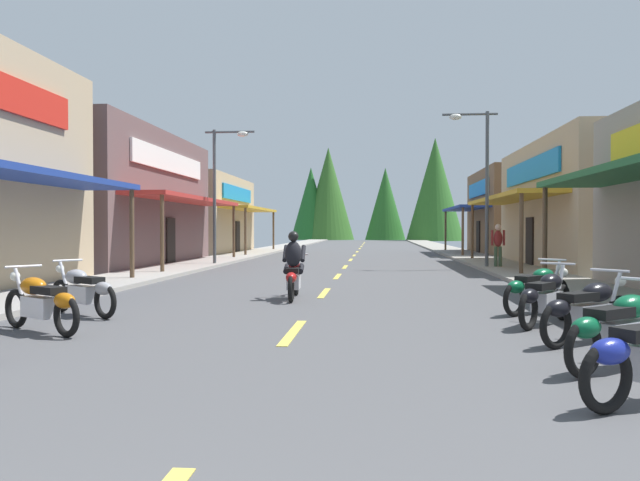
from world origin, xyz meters
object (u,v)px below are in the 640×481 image
at_px(motorcycle_parked_right_4, 537,288).
at_px(motorcycle_parked_right_1, 620,328).
at_px(streetlamp_right, 479,167).
at_px(motorcycle_parked_right_2, 588,309).
at_px(streetlamp_left, 222,177).
at_px(motorcycle_parked_right_3, 546,296).
at_px(rider_cruising_lead, 294,271).
at_px(motorcycle_parked_left_2, 83,290).
at_px(pedestrian_by_shop, 498,243).
at_px(motorcycle_parked_left_1, 41,302).

bearing_deg(motorcycle_parked_right_4, motorcycle_parked_right_1, -136.58).
relative_size(streetlamp_right, motorcycle_parked_right_2, 3.63).
bearing_deg(streetlamp_right, motorcycle_parked_right_2, -93.81).
bearing_deg(streetlamp_left, streetlamp_right, -6.96).
bearing_deg(motorcycle_parked_right_2, motorcycle_parked_right_3, 55.91).
bearing_deg(rider_cruising_lead, motorcycle_parked_right_1, -148.54).
distance_m(motorcycle_parked_right_2, motorcycle_parked_left_2, 8.71).
xyz_separation_m(streetlamp_left, motorcycle_parked_right_2, (9.63, -17.69, -3.39)).
bearing_deg(motorcycle_parked_right_2, streetlamp_right, 47.45).
bearing_deg(streetlamp_left, rider_cruising_lead, -69.15).
bearing_deg(motorcycle_parked_right_1, streetlamp_right, 46.67).
distance_m(streetlamp_left, motorcycle_parked_right_2, 20.42).
bearing_deg(pedestrian_by_shop, motorcycle_parked_left_1, 136.85).
xyz_separation_m(streetlamp_left, pedestrian_by_shop, (11.49, -1.33, -2.82)).
bearing_deg(motorcycle_parked_left_2, motorcycle_parked_left_1, 130.30).
bearing_deg(rider_cruising_lead, motorcycle_parked_right_2, -139.70).
relative_size(motorcycle_parked_right_4, pedestrian_by_shop, 0.90).
xyz_separation_m(motorcycle_parked_right_4, motorcycle_parked_left_1, (-8.29, -2.95, 0.00)).
height_order(motorcycle_parked_right_2, motorcycle_parked_right_4, same).
bearing_deg(streetlamp_right, streetlamp_left, 173.04).
bearing_deg(motorcycle_parked_right_3, motorcycle_parked_right_2, -139.40).
bearing_deg(streetlamp_left, motorcycle_parked_left_2, -85.63).
height_order(motorcycle_parked_right_3, rider_cruising_lead, rider_cruising_lead).
height_order(motorcycle_parked_right_4, motorcycle_parked_left_1, same).
distance_m(motorcycle_parked_right_3, rider_cruising_lead, 5.90).
xyz_separation_m(streetlamp_right, motorcycle_parked_left_1, (-9.30, -16.15, -3.60)).
relative_size(motorcycle_parked_left_2, rider_cruising_lead, 0.86).
bearing_deg(streetlamp_left, motorcycle_parked_right_3, -59.32).
height_order(streetlamp_right, motorcycle_parked_right_1, streetlamp_right).
bearing_deg(motorcycle_parked_left_1, motorcycle_parked_right_4, -128.02).
distance_m(motorcycle_parked_left_1, pedestrian_by_shop, 19.02).
bearing_deg(motorcycle_parked_right_3, pedestrian_by_shop, 28.21).
distance_m(streetlamp_left, motorcycle_parked_left_1, 17.84).
distance_m(motorcycle_parked_left_2, rider_cruising_lead, 4.71).
bearing_deg(motorcycle_parked_right_1, motorcycle_parked_right_2, 44.55).
distance_m(streetlamp_left, motorcycle_parked_left_2, 15.97).
xyz_separation_m(streetlamp_left, motorcycle_parked_left_2, (1.19, -15.56, -3.39)).
relative_size(streetlamp_left, pedestrian_by_shop, 3.27).
xyz_separation_m(streetlamp_left, motorcycle_parked_right_4, (9.72, -14.51, -3.39)).
bearing_deg(motorcycle_parked_left_1, pedestrian_by_shop, -89.57).
height_order(motorcycle_parked_right_4, motorcycle_parked_left_2, same).
relative_size(motorcycle_parked_right_2, pedestrian_by_shop, 0.96).
relative_size(streetlamp_right, motorcycle_parked_left_1, 3.37).
xyz_separation_m(streetlamp_right, rider_cruising_lead, (-5.96, -11.18, -3.43)).
height_order(motorcycle_parked_right_1, motorcycle_parked_right_4, same).
bearing_deg(motorcycle_parked_right_4, motorcycle_parked_right_3, -141.88).
bearing_deg(motorcycle_parked_left_2, streetlamp_right, -90.53).
distance_m(motorcycle_parked_right_4, rider_cruising_lead, 5.36).
distance_m(motorcycle_parked_right_1, pedestrian_by_shop, 18.15).
relative_size(motorcycle_parked_right_2, rider_cruising_lead, 0.81).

